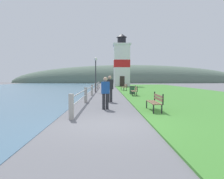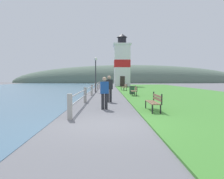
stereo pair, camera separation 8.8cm
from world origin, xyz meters
name	(u,v)px [view 2 (the right image)]	position (x,y,z in m)	size (l,w,h in m)	color
ground_plane	(105,125)	(0.00, 0.00, 0.00)	(160.00, 160.00, 0.00)	slate
grass_verge	(171,92)	(7.53, 17.97, 0.03)	(12.00, 53.92, 0.06)	#428433
seawall_railing	(94,88)	(-1.43, 15.78, 0.61)	(0.18, 29.73, 1.03)	#A8A399
park_bench_near	(154,101)	(2.36, 2.84, 0.54)	(0.48, 1.80, 0.94)	brown
park_bench_midway	(134,90)	(2.50, 11.96, 0.54)	(0.52, 1.65, 0.94)	brown
park_bench_far	(125,87)	(2.23, 20.12, 0.54)	(0.68, 1.76, 0.94)	brown
lighthouse	(122,63)	(2.86, 35.07, 4.54)	(3.46, 3.46, 10.22)	white
person_strolling	(109,88)	(0.18, 7.21, 0.98)	(0.50, 0.36, 1.82)	#28282D
person_by_railing	(104,92)	(-0.09, 3.78, 0.93)	(0.45, 0.30, 1.71)	#28282D
trash_bin	(132,90)	(2.50, 14.04, 0.42)	(0.54, 0.54, 0.84)	#2D5138
lamp_post	(96,68)	(-1.28, 16.92, 2.74)	(0.36, 0.36, 3.96)	#333338
distant_hillside	(131,83)	(8.00, 65.95, 0.00)	(80.00, 16.00, 12.00)	#566B5B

